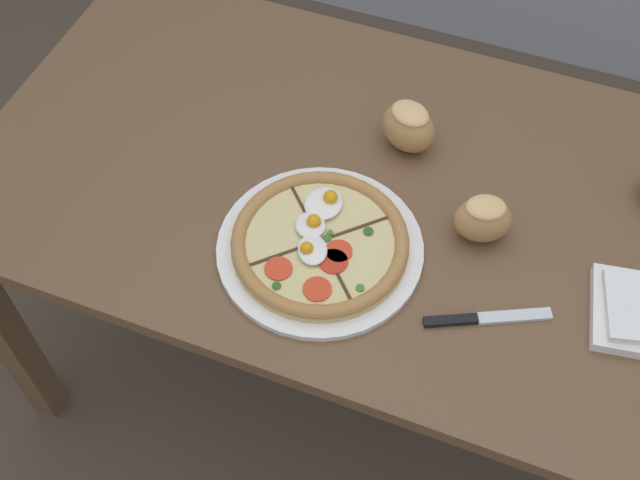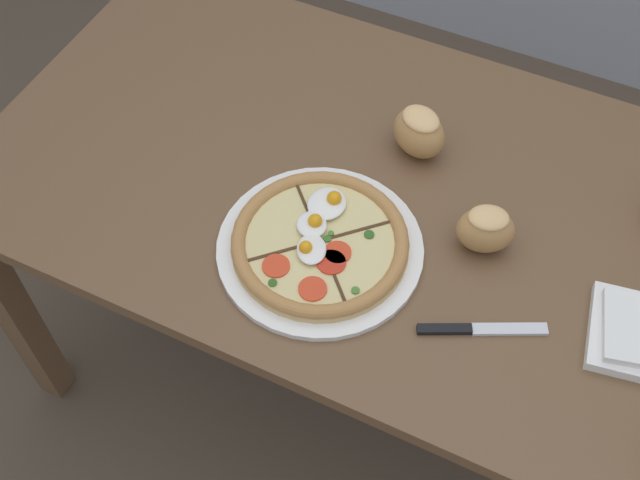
{
  "view_description": "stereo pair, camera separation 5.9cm",
  "coord_description": "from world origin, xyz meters",
  "px_view_note": "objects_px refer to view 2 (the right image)",
  "views": [
    {
      "loc": [
        0.19,
        -0.87,
        1.83
      ],
      "look_at": [
        -0.08,
        -0.16,
        0.76
      ],
      "focal_mm": 45.0,
      "sensor_mm": 36.0,
      "label": 1
    },
    {
      "loc": [
        0.24,
        -0.85,
        1.83
      ],
      "look_at": [
        -0.08,
        -0.16,
        0.76
      ],
      "focal_mm": 45.0,
      "sensor_mm": 36.0,
      "label": 2
    }
  ],
  "objects_px": {
    "dining_table": "(398,229)",
    "pizza": "(320,244)",
    "bread_piece_far": "(486,229)",
    "knife_main": "(480,329)",
    "bread_piece_mid": "(419,131)"
  },
  "relations": [
    {
      "from": "dining_table",
      "to": "pizza",
      "type": "relative_size",
      "value": 4.45
    },
    {
      "from": "bread_piece_far",
      "to": "dining_table",
      "type": "bearing_deg",
      "value": 166.43
    },
    {
      "from": "dining_table",
      "to": "knife_main",
      "type": "xyz_separation_m",
      "value": [
        0.21,
        -0.19,
        0.1
      ]
    },
    {
      "from": "dining_table",
      "to": "pizza",
      "type": "bearing_deg",
      "value": -116.45
    },
    {
      "from": "bread_piece_mid",
      "to": "bread_piece_far",
      "type": "bearing_deg",
      "value": -40.59
    },
    {
      "from": "dining_table",
      "to": "pizza",
      "type": "height_order",
      "value": "pizza"
    },
    {
      "from": "bread_piece_mid",
      "to": "bread_piece_far",
      "type": "height_order",
      "value": "bread_piece_mid"
    },
    {
      "from": "knife_main",
      "to": "bread_piece_mid",
      "type": "bearing_deg",
      "value": 100.63
    },
    {
      "from": "bread_piece_mid",
      "to": "bread_piece_far",
      "type": "relative_size",
      "value": 1.1
    },
    {
      "from": "pizza",
      "to": "bread_piece_far",
      "type": "xyz_separation_m",
      "value": [
        0.24,
        0.13,
        0.03
      ]
    },
    {
      "from": "dining_table",
      "to": "bread_piece_mid",
      "type": "bearing_deg",
      "value": 99.46
    },
    {
      "from": "bread_piece_far",
      "to": "knife_main",
      "type": "height_order",
      "value": "bread_piece_far"
    },
    {
      "from": "pizza",
      "to": "knife_main",
      "type": "relative_size",
      "value": 1.81
    },
    {
      "from": "bread_piece_far",
      "to": "bread_piece_mid",
      "type": "bearing_deg",
      "value": 139.41
    },
    {
      "from": "pizza",
      "to": "bread_piece_mid",
      "type": "bearing_deg",
      "value": 77.16
    }
  ]
}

